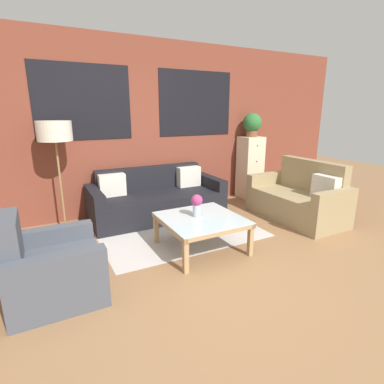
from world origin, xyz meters
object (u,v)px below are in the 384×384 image
(settee_vintage, at_px, (299,199))
(drawer_cabinet, at_px, (250,167))
(floor_lamp, at_px, (55,135))
(potted_plant, at_px, (252,124))
(flower_vase, at_px, (197,204))
(coffee_table, at_px, (201,222))
(couch_dark, at_px, (157,200))
(armchair_corner, at_px, (51,269))

(settee_vintage, distance_m, drawer_cabinet, 1.39)
(floor_lamp, distance_m, potted_plant, 3.46)
(floor_lamp, bearing_deg, flower_vase, -44.66)
(drawer_cabinet, distance_m, potted_plant, 0.84)
(settee_vintage, xyz_separation_m, coffee_table, (-1.93, -0.24, 0.05))
(couch_dark, distance_m, armchair_corner, 2.32)
(coffee_table, bearing_deg, drawer_cabinet, 38.57)
(armchair_corner, xyz_separation_m, coffee_table, (1.71, 0.23, 0.08))
(armchair_corner, bearing_deg, potted_plant, 26.25)
(coffee_table, bearing_deg, flower_vase, 116.99)
(flower_vase, bearing_deg, settee_vintage, 5.41)
(floor_lamp, distance_m, flower_vase, 2.14)
(coffee_table, bearing_deg, settee_vintage, 7.22)
(couch_dark, bearing_deg, coffee_table, -88.03)
(settee_vintage, bearing_deg, couch_dark, 150.10)
(coffee_table, height_order, floor_lamp, floor_lamp)
(drawer_cabinet, bearing_deg, armchair_corner, -153.75)
(settee_vintage, height_order, potted_plant, potted_plant)
(potted_plant, bearing_deg, settee_vintage, -93.34)
(drawer_cabinet, bearing_deg, couch_dark, -173.87)
(couch_dark, xyz_separation_m, settee_vintage, (1.98, -1.14, 0.03))
(flower_vase, bearing_deg, drawer_cabinet, 37.12)
(potted_plant, bearing_deg, floor_lamp, -177.52)
(armchair_corner, height_order, floor_lamp, floor_lamp)
(flower_vase, bearing_deg, potted_plant, 37.13)
(couch_dark, height_order, coffee_table, couch_dark)
(settee_vintage, distance_m, floor_lamp, 3.74)
(flower_vase, bearing_deg, coffee_table, -63.01)
(coffee_table, bearing_deg, potted_plant, 38.58)
(floor_lamp, height_order, potted_plant, potted_plant)
(couch_dark, height_order, flower_vase, couch_dark)
(drawer_cabinet, bearing_deg, coffee_table, -141.43)
(couch_dark, relative_size, potted_plant, 4.78)
(floor_lamp, bearing_deg, couch_dark, -2.93)
(settee_vintage, relative_size, coffee_table, 1.61)
(couch_dark, xyz_separation_m, floor_lamp, (-1.40, 0.07, 1.09))
(armchair_corner, relative_size, floor_lamp, 0.54)
(settee_vintage, height_order, floor_lamp, floor_lamp)
(armchair_corner, xyz_separation_m, flower_vase, (1.68, 0.29, 0.30))
(coffee_table, bearing_deg, armchair_corner, -172.34)
(flower_vase, bearing_deg, couch_dark, 90.76)
(coffee_table, distance_m, potted_plant, 2.79)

